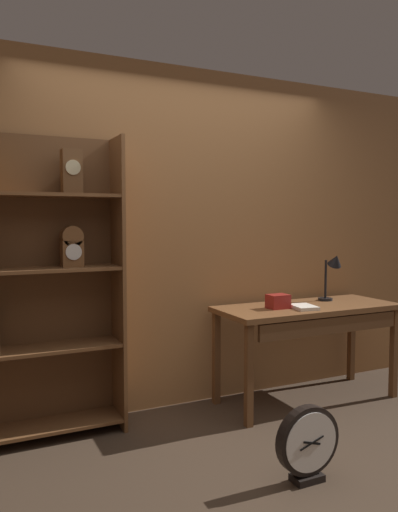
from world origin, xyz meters
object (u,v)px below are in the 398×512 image
object	(u,v)px
desk_lamp	(333,268)
open_repair_manual	(304,307)
toolbox_small	(278,301)
workbench	(309,317)
round_clock_large	(308,443)
bookshelf	(25,289)

from	to	relation	value
desk_lamp	open_repair_manual	distance (m)	0.56
desk_lamp	toolbox_small	world-z (taller)	desk_lamp
desk_lamp	workbench	bearing A→B (deg)	-159.96
open_repair_manual	round_clock_large	xyz separation A→B (m)	(-0.65, -0.91, -0.56)
toolbox_small	round_clock_large	world-z (taller)	toolbox_small
bookshelf	round_clock_large	bearing A→B (deg)	-42.64
round_clock_large	toolbox_small	bearing A→B (deg)	64.31
open_repair_manual	bookshelf	bearing A→B (deg)	-179.93
toolbox_small	bookshelf	bearing A→B (deg)	172.89
workbench	desk_lamp	size ratio (longest dim) A/B	3.59
round_clock_large	workbench	bearing A→B (deg)	51.98
workbench	toolbox_small	bearing A→B (deg)	177.41
desk_lamp	toolbox_small	bearing A→B (deg)	-170.18
workbench	desk_lamp	xyz separation A→B (m)	(0.33, 0.12, 0.36)
desk_lamp	round_clock_large	bearing A→B (deg)	-134.86
bookshelf	workbench	world-z (taller)	bookshelf
bookshelf	workbench	bearing A→B (deg)	-6.49
toolbox_small	open_repair_manual	world-z (taller)	toolbox_small
desk_lamp	open_repair_manual	size ratio (longest dim) A/B	1.86
bookshelf	desk_lamp	size ratio (longest dim) A/B	4.89
bookshelf	desk_lamp	xyz separation A→B (m)	(2.43, -0.12, 0.04)
desk_lamp	open_repair_manual	world-z (taller)	desk_lamp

